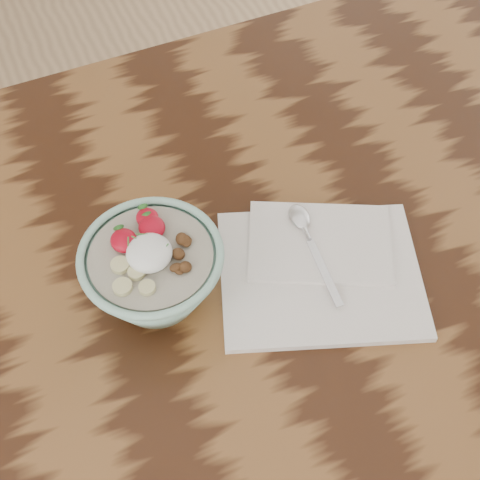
# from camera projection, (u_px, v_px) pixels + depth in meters

# --- Properties ---
(table) EXTENTS (1.60, 0.90, 0.75)m
(table) POSITION_uv_depth(u_px,v_px,m) (249.00, 270.00, 1.03)
(table) COLOR #331A0C
(table) RESTS_ON ground
(breakfast_bowl) EXTENTS (0.18, 0.18, 0.12)m
(breakfast_bowl) POSITION_uv_depth(u_px,v_px,m) (154.00, 271.00, 0.84)
(breakfast_bowl) COLOR #93C5B2
(breakfast_bowl) RESTS_ON table
(napkin) EXTENTS (0.33, 0.30, 0.02)m
(napkin) POSITION_uv_depth(u_px,v_px,m) (320.00, 267.00, 0.91)
(napkin) COLOR white
(napkin) RESTS_ON table
(spoon) EXTENTS (0.04, 0.18, 0.01)m
(spoon) POSITION_uv_depth(u_px,v_px,m) (305.00, 230.00, 0.93)
(spoon) COLOR silver
(spoon) RESTS_ON napkin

